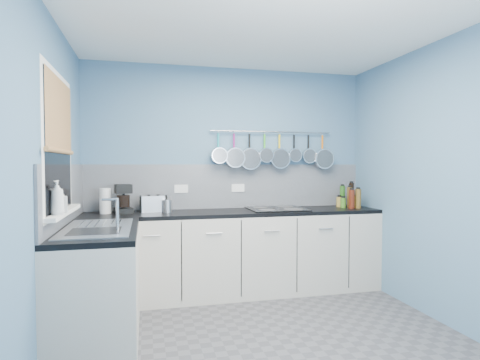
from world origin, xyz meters
name	(u,v)px	position (x,y,z in m)	size (l,w,h in m)	color
floor	(268,342)	(0.00, 0.00, -0.01)	(3.20, 3.00, 0.02)	#47474C
ceiling	(269,20)	(0.00, 0.00, 2.51)	(3.20, 3.00, 0.02)	white
wall_back	(229,178)	(0.00, 1.51, 1.25)	(3.20, 0.02, 2.50)	#4C7292
wall_front	(382,201)	(0.00, -1.51, 1.25)	(3.20, 0.02, 2.50)	#4C7292
wall_left	(44,186)	(-1.61, 0.00, 1.25)	(0.02, 3.00, 2.50)	#4C7292
wall_right	(444,181)	(1.61, 0.00, 1.25)	(0.02, 3.00, 2.50)	#4C7292
backsplash_back	(229,186)	(0.00, 1.49, 1.15)	(3.20, 0.02, 0.50)	#8E919B
backsplash_left	(65,194)	(-1.59, 0.60, 1.15)	(0.02, 1.80, 0.50)	#8E919B
cabinet_run_back	(235,254)	(0.00, 1.20, 0.43)	(3.20, 0.60, 0.86)	#BDB5A8
worktop_back	(235,213)	(0.00, 1.20, 0.88)	(3.20, 0.60, 0.04)	black
cabinet_run_left	(99,288)	(-1.30, 0.30, 0.43)	(0.60, 1.20, 0.86)	#BDB5A8
worktop_left	(98,231)	(-1.30, 0.30, 0.88)	(0.60, 1.20, 0.04)	black
window_frame	(58,144)	(-1.58, 0.30, 1.55)	(0.01, 1.00, 1.10)	white
window_glass	(59,144)	(-1.57, 0.30, 1.55)	(0.01, 0.90, 1.00)	black
bamboo_blind	(60,115)	(-1.56, 0.30, 1.77)	(0.01, 0.90, 0.55)	#C3864C
window_sill	(63,212)	(-1.55, 0.30, 1.04)	(0.10, 0.98, 0.03)	white
sink_unit	(98,228)	(-1.30, 0.30, 0.90)	(0.50, 0.95, 0.01)	silver
mixer_tap	(117,214)	(-1.14, 0.12, 1.03)	(0.12, 0.08, 0.26)	silver
socket_left	(181,189)	(-0.55, 1.48, 1.13)	(0.15, 0.01, 0.09)	white
socket_right	(238,188)	(0.10, 1.48, 1.13)	(0.15, 0.01, 0.09)	white
pot_rail	(272,132)	(0.50, 1.45, 1.78)	(0.02, 0.02, 1.45)	silver
soap_bottle_a	(57,198)	(-1.53, 0.01, 1.17)	(0.09, 0.09, 0.24)	white
soap_bottle_b	(62,201)	(-1.53, 0.15, 1.14)	(0.08, 0.08, 0.17)	white
paper_towel	(105,201)	(-1.34, 1.28, 1.03)	(0.11, 0.11, 0.26)	white
coffee_maker	(123,199)	(-1.16, 1.25, 1.05)	(0.17, 0.19, 0.30)	black
toaster	(153,204)	(-0.86, 1.32, 0.99)	(0.26, 0.15, 0.17)	silver
canister	(167,206)	(-0.72, 1.23, 0.97)	(0.09, 0.09, 0.13)	silver
hob	(276,209)	(0.48, 1.22, 0.91)	(0.62, 0.54, 0.01)	black
pan_0	(218,147)	(-0.13, 1.44, 1.59)	(0.18, 0.12, 0.37)	silver
pan_1	(234,149)	(0.05, 1.44, 1.57)	(0.23, 0.10, 0.42)	silver
pan_2	(250,151)	(0.23, 1.44, 1.56)	(0.25, 0.08, 0.44)	silver
pan_3	(265,147)	(0.41, 1.44, 1.60)	(0.17, 0.11, 0.36)	silver
pan_4	(280,150)	(0.59, 1.44, 1.56)	(0.24, 0.07, 0.43)	silver
pan_5	(294,147)	(0.77, 1.44, 1.60)	(0.16, 0.08, 0.35)	silver
pan_6	(308,148)	(0.95, 1.44, 1.60)	(0.18, 0.08, 0.37)	silver
pan_7	(323,151)	(1.14, 1.44, 1.56)	(0.24, 0.10, 0.43)	silver
condiment_0	(351,195)	(1.46, 1.33, 1.04)	(0.06, 0.06, 0.28)	black
condiment_1	(342,196)	(1.35, 1.34, 1.02)	(0.06, 0.06, 0.24)	#265919
condiment_2	(339,202)	(1.29, 1.30, 0.96)	(0.07, 0.07, 0.12)	olive
condiment_3	(356,202)	(1.46, 1.21, 0.96)	(0.05, 0.05, 0.13)	#8C5914
condiment_4	(349,197)	(1.37, 1.22, 1.02)	(0.05, 0.05, 0.24)	brown
condiment_5	(343,203)	(1.29, 1.20, 0.96)	(0.06, 0.06, 0.11)	#3F721E
condiment_6	(358,199)	(1.43, 1.13, 1.01)	(0.07, 0.07, 0.22)	brown
condiment_7	(352,199)	(1.35, 1.12, 1.01)	(0.07, 0.07, 0.21)	#4C190C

